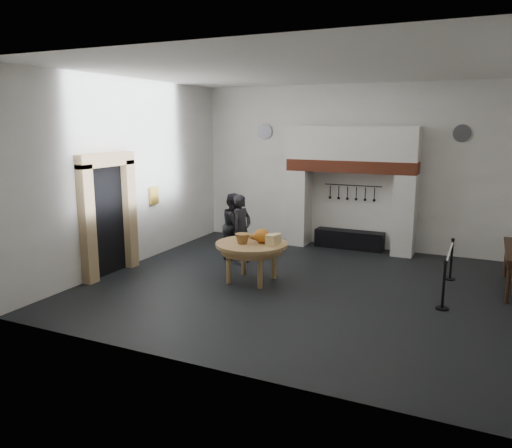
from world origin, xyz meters
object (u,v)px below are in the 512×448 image
at_px(visitor_far, 235,226).
at_px(barrier_post_near, 444,286).
at_px(iron_range, 349,239).
at_px(barrier_post_far, 451,260).
at_px(visitor_near, 242,229).
at_px(work_table, 252,244).

distance_m(visitor_far, barrier_post_near, 5.51).
xyz_separation_m(visitor_far, barrier_post_near, (5.25, -1.64, -0.40)).
bearing_deg(iron_range, barrier_post_far, -33.71).
relative_size(visitor_far, barrier_post_near, 1.88).
height_order(iron_range, visitor_near, visitor_near).
distance_m(iron_range, visitor_far, 3.37).
bearing_deg(visitor_far, barrier_post_far, -94.03).
height_order(visitor_far, barrier_post_far, visitor_far).
distance_m(barrier_post_near, barrier_post_far, 2.00).
xyz_separation_m(iron_range, visitor_near, (-2.06, -2.63, 0.61)).
bearing_deg(visitor_near, work_table, -132.92).
distance_m(work_table, barrier_post_far, 4.48).
height_order(visitor_near, barrier_post_near, visitor_near).
xyz_separation_m(iron_range, barrier_post_near, (2.79, -3.86, 0.20)).
relative_size(iron_range, barrier_post_far, 2.11).
bearing_deg(visitor_far, barrier_post_near, -115.30).
height_order(work_table, barrier_post_far, barrier_post_far).
height_order(work_table, visitor_near, visitor_near).
bearing_deg(barrier_post_far, barrier_post_near, -90.00).
bearing_deg(visitor_near, barrier_post_near, -92.35).
xyz_separation_m(iron_range, visitor_far, (-2.46, -2.23, 0.60)).
distance_m(iron_range, barrier_post_near, 4.77).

